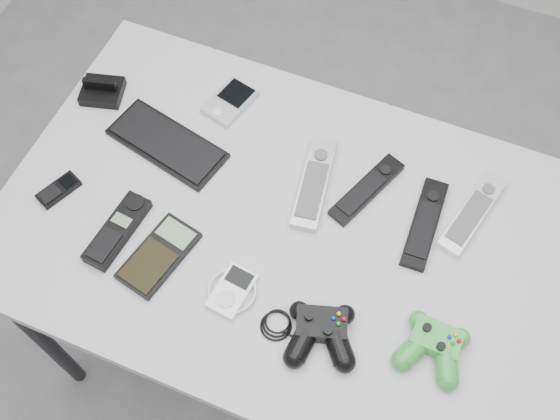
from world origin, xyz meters
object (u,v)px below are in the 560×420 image
at_px(remote_black_a, 367,189).
at_px(remote_silver_b, 473,213).
at_px(controller_green, 434,345).
at_px(controller_black, 321,331).
at_px(remote_silver_a, 314,183).
at_px(mobile_phone, 59,190).
at_px(desk, 287,242).
at_px(mp3_player, 232,291).
at_px(cordless_handset, 117,230).
at_px(remote_black_b, 425,223).
at_px(pda, 230,102).
at_px(calculator, 159,255).
at_px(pda_keyboard, 167,143).

height_order(remote_black_a, remote_silver_b, remote_silver_b).
relative_size(remote_black_a, remote_silver_b, 0.92).
height_order(remote_black_a, controller_green, controller_green).
relative_size(remote_silver_b, controller_black, 0.94).
relative_size(remote_silver_a, controller_green, 1.65).
bearing_deg(remote_black_a, mobile_phone, -136.12).
distance_m(desk, mp3_player, 0.20).
height_order(remote_silver_a, remote_silver_b, remote_silver_a).
xyz_separation_m(remote_silver_a, controller_black, (0.13, -0.31, 0.01)).
height_order(cordless_handset, controller_green, controller_green).
relative_size(remote_black_b, mobile_phone, 2.30).
distance_m(remote_black_b, controller_green, 0.26).
relative_size(controller_black, controller_green, 1.68).
distance_m(mp3_player, controller_green, 0.40).
bearing_deg(remote_black_b, mp3_player, -138.81).
bearing_deg(pda, controller_black, -34.45).
relative_size(mobile_phone, cordless_handset, 0.53).
relative_size(calculator, mp3_player, 1.67).
distance_m(remote_black_b, remote_silver_b, 0.11).
bearing_deg(mp3_player, desk, 81.98).
distance_m(pda_keyboard, remote_silver_a, 0.34).
xyz_separation_m(pda_keyboard, pda, (0.08, 0.16, 0.00)).
distance_m(remote_black_a, remote_silver_b, 0.23).
xyz_separation_m(remote_black_a, remote_silver_b, (0.22, 0.03, 0.00)).
bearing_deg(desk, mobile_phone, -167.51).
height_order(remote_black_b, cordless_handset, cordless_handset).
bearing_deg(remote_silver_a, calculator, -138.49).
distance_m(mobile_phone, controller_green, 0.84).
bearing_deg(remote_black_b, controller_green, -72.49).
bearing_deg(cordless_handset, pda_keyboard, 97.39).
distance_m(calculator, mp3_player, 0.17).
bearing_deg(cordless_handset, mp3_player, -0.67).
distance_m(remote_silver_a, cordless_handset, 0.42).
relative_size(remote_silver_b, cordless_handset, 1.24).
distance_m(remote_black_a, mp3_player, 0.36).
height_order(calculator, controller_black, controller_black).
xyz_separation_m(pda, remote_black_a, (0.37, -0.10, 0.00)).
xyz_separation_m(desk, pda, (-0.24, 0.25, 0.08)).
distance_m(remote_silver_a, remote_black_a, 0.11).
relative_size(mobile_phone, mp3_player, 0.89).
bearing_deg(desk, pda_keyboard, 164.76).
bearing_deg(remote_black_b, controller_black, -112.88).
height_order(pda, controller_green, controller_green).
distance_m(desk, pda_keyboard, 0.35).
bearing_deg(remote_black_b, remote_silver_a, 177.50).
relative_size(pda_keyboard, cordless_handset, 1.53).
height_order(pda_keyboard, mobile_phone, same).
height_order(desk, remote_silver_a, remote_silver_a).
distance_m(remote_silver_b, mobile_phone, 0.88).
xyz_separation_m(mobile_phone, cordless_handset, (0.17, -0.04, 0.01)).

